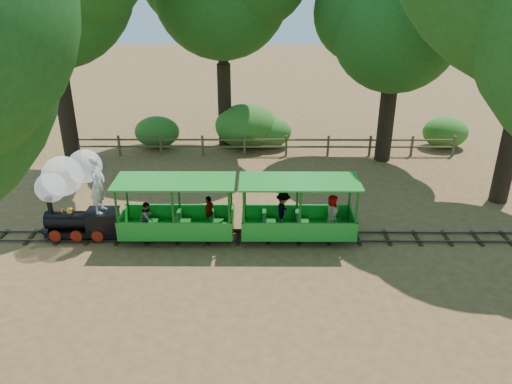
{
  "coord_description": "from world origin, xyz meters",
  "views": [
    {
      "loc": [
        -0.33,
        -14.59,
        8.37
      ],
      "look_at": [
        -0.41,
        0.5,
        1.49
      ],
      "focal_mm": 35.0,
      "sensor_mm": 36.0,
      "label": 1
    }
  ],
  "objects_px": {
    "carriage_rear": "(299,216)",
    "carriage_front": "(177,218)",
    "fence": "(265,144)",
    "locomotive": "(72,189)"
  },
  "relations": [
    {
      "from": "carriage_rear",
      "to": "fence",
      "type": "distance_m",
      "value": 8.07
    },
    {
      "from": "carriage_rear",
      "to": "carriage_front",
      "type": "bearing_deg",
      "value": -179.72
    },
    {
      "from": "carriage_rear",
      "to": "fence",
      "type": "relative_size",
      "value": 0.21
    },
    {
      "from": "carriage_front",
      "to": "carriage_rear",
      "type": "relative_size",
      "value": 1.0
    },
    {
      "from": "carriage_front",
      "to": "fence",
      "type": "bearing_deg",
      "value": 69.43
    },
    {
      "from": "locomotive",
      "to": "carriage_rear",
      "type": "relative_size",
      "value": 0.81
    },
    {
      "from": "carriage_front",
      "to": "fence",
      "type": "relative_size",
      "value": 0.21
    },
    {
      "from": "carriage_front",
      "to": "fence",
      "type": "height_order",
      "value": "carriage_front"
    },
    {
      "from": "carriage_front",
      "to": "carriage_rear",
      "type": "bearing_deg",
      "value": 0.28
    },
    {
      "from": "locomotive",
      "to": "fence",
      "type": "relative_size",
      "value": 0.17
    }
  ]
}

